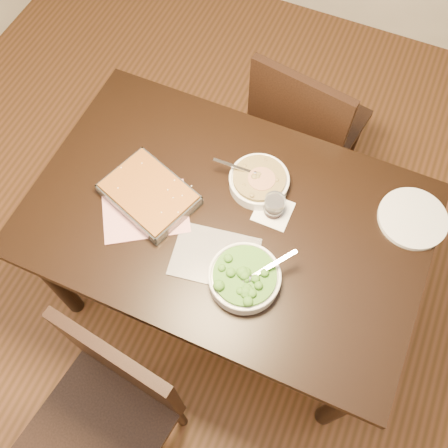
% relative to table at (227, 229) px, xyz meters
% --- Properties ---
extents(ground, '(4.00, 4.00, 0.00)m').
position_rel_table_xyz_m(ground, '(0.00, 0.00, -0.65)').
color(ground, '#442913').
rests_on(ground, ground).
extents(table, '(1.40, 0.90, 0.75)m').
position_rel_table_xyz_m(table, '(0.00, 0.00, 0.00)').
color(table, black).
rests_on(table, ground).
extents(magazine_a, '(0.37, 0.35, 0.01)m').
position_rel_table_xyz_m(magazine_a, '(-0.27, -0.10, 0.10)').
color(magazine_a, '#C53853').
rests_on(magazine_a, table).
extents(magazine_b, '(0.31, 0.25, 0.01)m').
position_rel_table_xyz_m(magazine_b, '(0.02, -0.16, 0.10)').
color(magazine_b, '#27282F').
rests_on(magazine_b, table).
extents(coaster, '(0.13, 0.13, 0.00)m').
position_rel_table_xyz_m(coaster, '(0.14, 0.08, 0.10)').
color(coaster, white).
rests_on(coaster, table).
extents(stew_bowl, '(0.24, 0.22, 0.08)m').
position_rel_table_xyz_m(stew_bowl, '(0.05, 0.17, 0.13)').
color(stew_bowl, white).
rests_on(stew_bowl, table).
extents(broccoli_bowl, '(0.24, 0.24, 0.09)m').
position_rel_table_xyz_m(broccoli_bowl, '(0.15, -0.20, 0.13)').
color(broccoli_bowl, white).
rests_on(broccoli_bowl, table).
extents(baking_dish, '(0.37, 0.32, 0.06)m').
position_rel_table_xyz_m(baking_dish, '(-0.28, -0.04, 0.12)').
color(baking_dish, silver).
rests_on(baking_dish, table).
extents(wine_tumbler, '(0.07, 0.07, 0.08)m').
position_rel_table_xyz_m(wine_tumbler, '(0.14, 0.08, 0.14)').
color(wine_tumbler, black).
rests_on(wine_tumbler, coaster).
extents(dinner_plate, '(0.24, 0.24, 0.02)m').
position_rel_table_xyz_m(dinner_plate, '(0.60, 0.25, 0.10)').
color(dinner_plate, silver).
rests_on(dinner_plate, table).
extents(chair_near, '(0.49, 0.49, 0.92)m').
position_rel_table_xyz_m(chair_near, '(-0.12, -0.71, -0.14)').
color(chair_near, black).
rests_on(chair_near, ground).
extents(chair_far, '(0.50, 0.50, 0.92)m').
position_rel_table_xyz_m(chair_far, '(0.09, 0.66, -0.14)').
color(chair_far, black).
rests_on(chair_far, ground).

